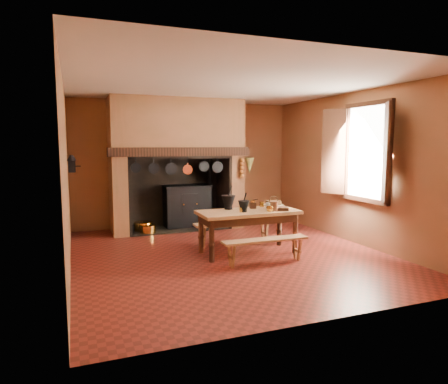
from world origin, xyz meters
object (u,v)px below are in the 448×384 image
object	(u,v)px
mixing_bowl	(274,206)
wicker_basket	(273,204)
coffee_grinder	(253,205)
bench_front	(265,245)
iron_range	(187,205)
work_table	(248,217)

from	to	relation	value
mixing_bowl	wicker_basket	xyz separation A→B (m)	(0.02, 0.04, 0.03)
coffee_grinder	mixing_bowl	distance (m)	0.36
bench_front	wicker_basket	world-z (taller)	wicker_basket
bench_front	wicker_basket	xyz separation A→B (m)	(0.53, 0.75, 0.51)
coffee_grinder	mixing_bowl	xyz separation A→B (m)	(0.33, -0.13, -0.03)
bench_front	wicker_basket	bearing A→B (deg)	54.75
coffee_grinder	mixing_bowl	bearing A→B (deg)	-6.07
iron_range	work_table	distance (m)	2.53
work_table	coffee_grinder	distance (m)	0.31
work_table	iron_range	bearing A→B (deg)	98.44
work_table	mixing_bowl	xyz separation A→B (m)	(0.51, 0.05, 0.15)
work_table	bench_front	world-z (taller)	work_table
bench_front	mixing_bowl	distance (m)	0.99
bench_front	coffee_grinder	bearing A→B (deg)	78.41
iron_range	bench_front	size ratio (longest dim) A/B	1.15
bench_front	coffee_grinder	xyz separation A→B (m)	(0.17, 0.83, 0.50)
iron_range	bench_front	distance (m)	3.18
coffee_grinder	wicker_basket	size ratio (longest dim) A/B	0.71
work_table	coffee_grinder	world-z (taller)	coffee_grinder
mixing_bowl	wicker_basket	size ratio (longest dim) A/B	1.31
coffee_grinder	bench_front	bearing A→B (deg)	-86.19
coffee_grinder	wicker_basket	world-z (taller)	wicker_basket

